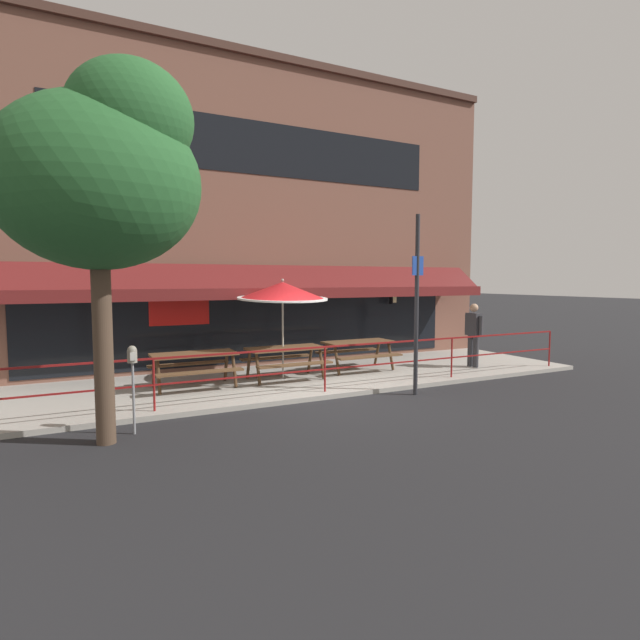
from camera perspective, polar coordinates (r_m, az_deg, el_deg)
name	(u,v)px	position (r m, az deg, el deg)	size (l,w,h in m)	color
ground_plane	(332,399)	(10.38, 1.33, -9.04)	(120.00, 120.00, 0.00)	#232326
patio_deck	(292,379)	(12.13, -3.17, -6.80)	(15.00, 4.00, 0.10)	#ADA89E
restaurant_building	(259,216)	(14.06, -6.97, 11.75)	(15.00, 1.60, 8.47)	brown
patio_railing	(325,359)	(10.48, 0.56, -4.45)	(13.84, 0.04, 0.97)	maroon
picnic_table_left	(194,360)	(11.21, -14.19, -4.48)	(1.80, 1.42, 0.76)	brown
picnic_table_centre	(285,354)	(11.81, -3.98, -3.88)	(1.80, 1.42, 0.76)	brown
picnic_table_right	(358,347)	(12.97, 4.38, -3.12)	(1.80, 1.42, 0.76)	brown
patio_umbrella_centre	(283,291)	(11.82, -4.30, 3.30)	(2.14, 2.14, 2.38)	#B7B2A8
pedestrian_walking	(474,332)	(14.02, 17.14, -1.28)	(0.25, 0.62, 1.71)	#333338
parking_meter_near	(132,363)	(8.42, -20.65, -4.60)	(0.15, 0.16, 1.42)	gray
street_sign_pole	(417,303)	(10.70, 10.99, 1.91)	(0.28, 0.09, 3.81)	#2D2D33
street_tree_curbside	(104,172)	(8.09, -23.50, 15.20)	(2.95, 2.66, 5.54)	brown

